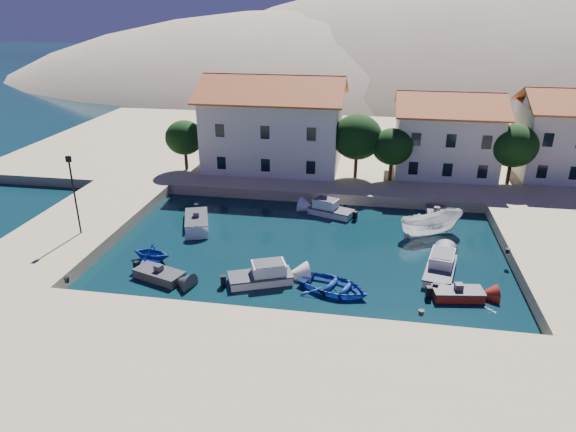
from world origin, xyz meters
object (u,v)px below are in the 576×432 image
(building_mid, at_px, (446,132))
(cabin_cruiser_south, at_px, (260,276))
(boat_east, at_px, (430,235))
(rowboat_south, at_px, (334,291))
(lamppost, at_px, (73,188))
(cabin_cruiser_east, at_px, (440,269))
(building_right, at_px, (568,132))
(building_left, at_px, (274,121))

(building_mid, distance_m, cabin_cruiser_south, 28.72)
(boat_east, bearing_deg, rowboat_south, 117.78)
(lamppost, relative_size, cabin_cruiser_east, 1.26)
(lamppost, distance_m, rowboat_south, 21.06)
(cabin_cruiser_south, bearing_deg, building_mid, 37.53)
(building_right, distance_m, cabin_cruiser_east, 26.88)
(building_right, distance_m, rowboat_south, 33.84)
(building_left, bearing_deg, lamppost, -119.90)
(cabin_cruiser_south, height_order, boat_east, cabin_cruiser_south)
(lamppost, bearing_deg, cabin_cruiser_east, -0.60)
(building_left, xyz_separation_m, boat_east, (15.70, -13.62, -5.94))
(lamppost, bearing_deg, building_mid, 35.45)
(building_right, bearing_deg, building_mid, -175.24)
(building_left, distance_m, rowboat_south, 25.93)
(building_mid, bearing_deg, boat_east, -98.93)
(building_right, xyz_separation_m, cabin_cruiser_south, (-26.37, -25.41, -5.00))
(building_left, relative_size, building_mid, 1.40)
(lamppost, bearing_deg, building_right, 27.93)
(boat_east, bearing_deg, cabin_cruiser_east, 153.72)
(building_left, relative_size, building_right, 1.56)
(building_mid, height_order, boat_east, building_mid)
(building_mid, relative_size, cabin_cruiser_east, 2.12)
(cabin_cruiser_east, bearing_deg, building_right, -20.15)
(building_right, relative_size, lamppost, 1.52)
(cabin_cruiser_east, bearing_deg, building_mid, 6.48)
(lamppost, height_order, rowboat_south, lamppost)
(cabin_cruiser_east, height_order, boat_east, cabin_cruiser_east)
(rowboat_south, bearing_deg, cabin_cruiser_east, -43.81)
(building_left, distance_m, cabin_cruiser_south, 24.31)
(lamppost, height_order, cabin_cruiser_east, lamppost)
(building_mid, relative_size, boat_east, 1.88)
(building_left, distance_m, building_mid, 18.04)
(building_left, height_order, building_mid, building_left)
(rowboat_south, bearing_deg, building_right, -19.04)
(lamppost, height_order, boat_east, lamppost)
(lamppost, relative_size, rowboat_south, 1.29)
(rowboat_south, bearing_deg, lamppost, 100.24)
(cabin_cruiser_east, bearing_deg, boat_east, 13.37)
(cabin_cruiser_south, bearing_deg, building_right, 21.95)
(building_left, bearing_deg, rowboat_south, -69.89)
(building_mid, bearing_deg, rowboat_south, -110.68)
(building_right, relative_size, rowboat_south, 1.96)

